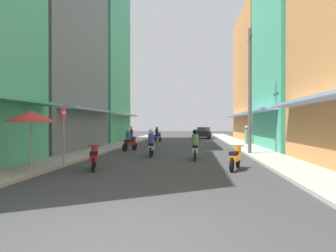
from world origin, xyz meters
TOP-DOWN VIEW (x-y plane):
  - ground_plane at (0.00, 20.72)m, footprint 108.79×108.79m
  - sidewalk_left at (-5.34, 20.72)m, footprint 2.07×57.45m
  - sidewalk_right at (5.34, 20.72)m, footprint 2.07×57.45m
  - building_left_mid at (-9.37, 16.44)m, footprint 7.05×10.72m
  - building_left_far at (-9.37, 26.94)m, footprint 7.05×8.59m
  - building_right_mid at (9.37, 18.51)m, footprint 7.05×9.21m
  - building_right_far at (9.37, 30.07)m, footprint 7.05×12.47m
  - motorbike_blue at (-2.49, 26.12)m, footprint 0.72×1.75m
  - motorbike_maroon at (-3.20, 16.07)m, footprint 0.78×1.73m
  - motorbike_orange at (2.91, 7.77)m, footprint 0.76×1.74m
  - motorbike_white at (1.30, 11.22)m, footprint 0.55×1.81m
  - motorbike_silver at (-1.19, 12.58)m, footprint 0.55×1.81m
  - motorbike_red at (-2.79, 7.34)m, footprint 0.69×1.76m
  - parked_car at (2.39, 35.47)m, footprint 1.96×4.18m
  - pedestrian_far at (5.77, 22.18)m, footprint 0.44×0.44m
  - pedestrian_crossing at (-5.26, 26.44)m, footprint 0.44×0.44m
  - vendor_umbrella at (-4.82, 6.18)m, footprint 1.92×1.92m
  - utility_pole at (4.56, 13.84)m, footprint 0.20×1.20m
  - street_sign_no_entry at (-4.46, 8.22)m, footprint 0.07×0.60m

SIDE VIEW (x-z plane):
  - ground_plane at x=0.00m, z-range 0.00..0.00m
  - sidewalk_left at x=-5.34m, z-range 0.00..0.12m
  - sidewalk_right at x=5.34m, z-range 0.00..0.12m
  - motorbike_orange at x=2.91m, z-range 0.02..0.99m
  - motorbike_red at x=-2.79m, z-range 0.02..0.99m
  - motorbike_blue at x=-2.49m, z-range -0.09..1.49m
  - motorbike_maroon at x=-3.20m, z-range -0.09..1.49m
  - motorbike_white at x=1.30m, z-range -0.09..1.49m
  - motorbike_silver at x=-1.19m, z-range -0.09..1.49m
  - parked_car at x=2.39m, z-range 0.01..1.46m
  - pedestrian_crossing at x=-5.26m, z-range 0.10..1.74m
  - pedestrian_far at x=5.77m, z-range 0.11..1.84m
  - street_sign_no_entry at x=-4.46m, z-range 0.39..3.04m
  - vendor_umbrella at x=-4.82m, z-range 0.95..3.31m
  - utility_pole at x=4.56m, z-range 0.08..7.63m
  - building_right_far at x=9.37m, z-range -0.01..14.31m
  - building_right_mid at x=9.37m, z-range -0.01..15.74m
  - building_left_mid at x=-9.37m, z-range -0.01..17.24m
  - building_left_far at x=-9.37m, z-range -0.01..17.33m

